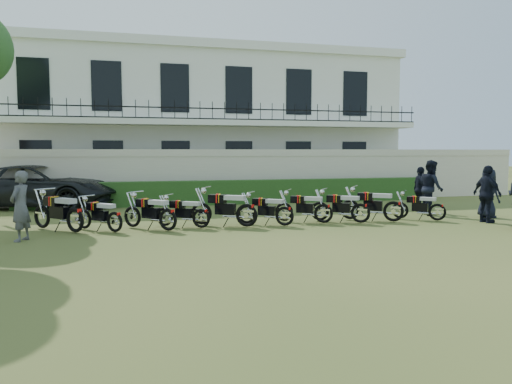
# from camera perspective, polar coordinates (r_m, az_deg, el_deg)

# --- Properties ---
(ground) EXTENTS (100.00, 100.00, 0.00)m
(ground) POSITION_cam_1_polar(r_m,az_deg,el_deg) (14.02, 1.06, -4.47)
(ground) COLOR #39491D
(ground) RESTS_ON ground
(perimeter_wall) EXTENTS (30.00, 0.35, 2.30)m
(perimeter_wall) POSITION_cam_1_polar(r_m,az_deg,el_deg) (21.67, -4.66, 1.90)
(perimeter_wall) COLOR beige
(perimeter_wall) RESTS_ON ground
(hedge) EXTENTS (18.00, 0.60, 1.00)m
(hedge) POSITION_cam_1_polar(r_m,az_deg,el_deg) (21.13, -1.60, 0.01)
(hedge) COLOR #1A4117
(hedge) RESTS_ON ground
(building) EXTENTS (20.40, 9.60, 7.40)m
(building) POSITION_cam_1_polar(r_m,az_deg,el_deg) (27.57, -6.87, 7.77)
(building) COLOR white
(building) RESTS_ON ground
(motorcycle_0) EXTENTS (1.52, 1.61, 1.15)m
(motorcycle_0) POSITION_cam_1_polar(r_m,az_deg,el_deg) (14.35, -19.99, -2.39)
(motorcycle_0) COLOR black
(motorcycle_0) RESTS_ON ground
(motorcycle_1) EXTENTS (1.32, 1.30, 0.96)m
(motorcycle_1) POSITION_cam_1_polar(r_m,az_deg,el_deg) (14.13, -15.85, -2.75)
(motorcycle_1) COLOR black
(motorcycle_1) RESTS_ON ground
(motorcycle_2) EXTENTS (1.45, 1.42, 1.06)m
(motorcycle_2) POSITION_cam_1_polar(r_m,az_deg,el_deg) (14.02, -10.04, -2.52)
(motorcycle_2) COLOR black
(motorcycle_2) RESTS_ON ground
(motorcycle_3) EXTENTS (1.50, 1.03, 0.95)m
(motorcycle_3) POSITION_cam_1_polar(r_m,az_deg,el_deg) (14.42, -6.29, -2.48)
(motorcycle_3) COLOR black
(motorcycle_3) RESTS_ON ground
(motorcycle_4) EXTENTS (1.84, 1.20, 1.15)m
(motorcycle_4) POSITION_cam_1_polar(r_m,az_deg,el_deg) (14.53, -1.06, -2.03)
(motorcycle_4) COLOR black
(motorcycle_4) RESTS_ON ground
(motorcycle_5) EXTENTS (1.50, 1.13, 0.98)m
(motorcycle_5) POSITION_cam_1_polar(r_m,az_deg,el_deg) (14.77, 3.30, -2.23)
(motorcycle_5) COLOR black
(motorcycle_5) RESTS_ON ground
(motorcycle_6) EXTENTS (1.59, 1.11, 1.01)m
(motorcycle_6) POSITION_cam_1_polar(r_m,az_deg,el_deg) (15.44, 7.74, -1.91)
(motorcycle_6) COLOR black
(motorcycle_6) RESTS_ON ground
(motorcycle_7) EXTENTS (1.56, 1.22, 1.03)m
(motorcycle_7) POSITION_cam_1_polar(r_m,az_deg,el_deg) (15.66, 11.87, -1.84)
(motorcycle_7) COLOR black
(motorcycle_7) RESTS_ON ground
(motorcycle_8) EXTENTS (1.65, 1.30, 1.09)m
(motorcycle_8) POSITION_cam_1_polar(r_m,az_deg,el_deg) (16.18, 15.45, -1.59)
(motorcycle_8) COLOR black
(motorcycle_8) RESTS_ON ground
(motorcycle_9) EXTENTS (1.34, 1.17, 0.93)m
(motorcycle_9) POSITION_cam_1_polar(r_m,az_deg,el_deg) (16.87, 20.03, -1.72)
(motorcycle_9) COLOR black
(motorcycle_9) RESTS_ON ground
(suv) EXTENTS (6.61, 4.51, 1.68)m
(suv) POSITION_cam_1_polar(r_m,az_deg,el_deg) (21.29, -23.54, 0.57)
(suv) COLOR black
(suv) RESTS_ON ground
(inspector) EXTENTS (0.63, 0.75, 1.75)m
(inspector) POSITION_cam_1_polar(r_m,az_deg,el_deg) (13.64, -25.33, -1.47)
(inspector) COLOR #5A5A5F
(inspector) RESTS_ON ground
(officer_2) EXTENTS (0.55, 1.09, 1.79)m
(officer_2) POSITION_cam_1_polar(r_m,az_deg,el_deg) (17.10, 24.91, -0.22)
(officer_2) COLOR black
(officer_2) RESTS_ON ground
(officer_3) EXTENTS (0.65, 0.88, 1.65)m
(officer_3) POSITION_cam_1_polar(r_m,az_deg,el_deg) (18.39, 25.00, -0.12)
(officer_3) COLOR black
(officer_3) RESTS_ON ground
(officer_4) EXTENTS (0.94, 1.09, 1.92)m
(officer_4) POSITION_cam_1_polar(r_m,az_deg,el_deg) (18.44, 19.39, 0.49)
(officer_4) COLOR black
(officer_4) RESTS_ON ground
(officer_5) EXTENTS (0.58, 1.03, 1.66)m
(officer_5) POSITION_cam_1_polar(r_m,az_deg,el_deg) (19.15, 18.25, 0.28)
(officer_5) COLOR black
(officer_5) RESTS_ON ground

